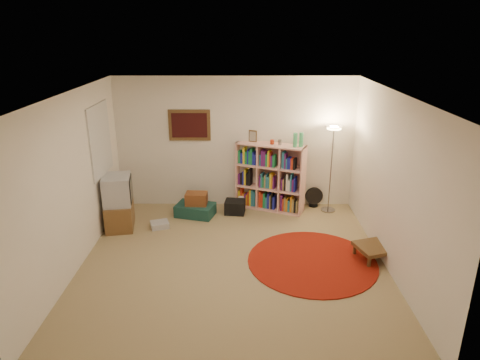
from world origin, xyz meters
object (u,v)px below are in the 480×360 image
object	(u,v)px
bookshelf	(269,178)
side_table	(374,248)
tv_stand	(119,203)
suitcase	(195,210)
floor_lamp	(333,141)
floor_fan	(314,197)

from	to	relation	value
bookshelf	side_table	bearing A→B (deg)	-30.82
bookshelf	side_table	size ratio (longest dim) A/B	2.53
tv_stand	suitcase	xyz separation A→B (m)	(1.26, 0.50, -0.35)
bookshelf	floor_lamp	distance (m)	1.36
floor_lamp	floor_fan	size ratio (longest dim) A/B	4.27
floor_lamp	tv_stand	xyz separation A→B (m)	(-3.79, -0.73, -0.92)
floor_fan	tv_stand	world-z (taller)	tv_stand
floor_fan	tv_stand	size ratio (longest dim) A/B	0.41
floor_fan	suitcase	xyz separation A→B (m)	(-2.28, -0.44, -0.08)
floor_fan	side_table	xyz separation A→B (m)	(0.58, -2.02, -0.01)
floor_lamp	suitcase	bearing A→B (deg)	-174.75
suitcase	tv_stand	bearing A→B (deg)	-143.20
bookshelf	tv_stand	distance (m)	2.79
suitcase	side_table	distance (m)	3.27
tv_stand	floor_lamp	bearing A→B (deg)	0.83
bookshelf	floor_lamp	xyz separation A→B (m)	(1.13, -0.12, 0.75)
suitcase	floor_fan	bearing A→B (deg)	26.20
bookshelf	suitcase	bearing A→B (deg)	-143.98
floor_lamp	tv_stand	world-z (taller)	floor_lamp
floor_lamp	suitcase	xyz separation A→B (m)	(-2.52, -0.23, -1.27)
bookshelf	side_table	xyz separation A→B (m)	(1.47, -1.93, -0.44)
bookshelf	suitcase	distance (m)	1.52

